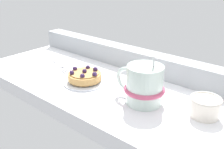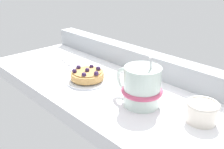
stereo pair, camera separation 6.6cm
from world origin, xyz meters
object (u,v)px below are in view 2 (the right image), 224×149
(raspberry_tart, at_px, (87,74))
(dessert_fork, at_px, (67,63))
(sugar_bowl, at_px, (202,111))
(coffee_mug, at_px, (141,87))
(dessert_plate, at_px, (88,80))

(raspberry_tart, xyz_separation_m, dessert_fork, (-0.16, 0.04, -0.02))
(sugar_bowl, bearing_deg, raspberry_tart, -171.60)
(coffee_mug, xyz_separation_m, dessert_fork, (-0.35, 0.03, -0.04))
(coffee_mug, distance_m, dessert_fork, 0.36)
(dessert_plate, distance_m, sugar_bowl, 0.33)
(dessert_plate, relative_size, dessert_fork, 0.79)
(dessert_plate, relative_size, coffee_mug, 0.91)
(dessert_plate, height_order, dessert_fork, dessert_plate)
(coffee_mug, height_order, dessert_fork, coffee_mug)
(dessert_plate, xyz_separation_m, coffee_mug, (0.19, 0.01, 0.04))
(coffee_mug, distance_m, sugar_bowl, 0.14)
(dessert_plate, distance_m, coffee_mug, 0.20)
(dessert_plate, relative_size, raspberry_tart, 1.28)
(dessert_fork, bearing_deg, raspberry_tart, -12.87)
(dessert_plate, height_order, raspberry_tart, raspberry_tart)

